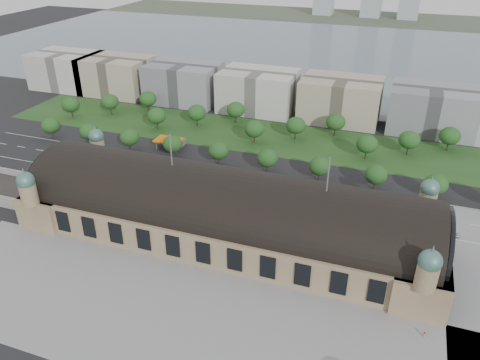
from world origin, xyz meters
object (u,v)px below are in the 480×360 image
(bus_west, at_px, (265,198))
(bus_mid, at_px, (311,206))
(traffic_car_1, at_px, (115,154))
(traffic_car_2, at_px, (160,181))
(traffic_car_3, at_px, (217,172))
(parked_car_6, at_px, (180,189))
(bus_east, at_px, (343,213))
(traffic_car_6, at_px, (452,234))
(parked_car_4, at_px, (176,188))
(parked_car_0, at_px, (129,183))
(parked_car_2, at_px, (145,187))
(petrol_station, at_px, (174,141))
(traffic_car_0, at_px, (48,155))
(parked_car_1, at_px, (83,173))
(parked_car_3, at_px, (156,189))
(traffic_car_5, at_px, (335,200))
(pedestrian_0, at_px, (424,335))
(parked_car_5, at_px, (148,184))
(traffic_car_4, at_px, (289,201))

(bus_west, height_order, bus_mid, bus_mid)
(traffic_car_1, xyz_separation_m, traffic_car_2, (34.56, -17.09, -0.01))
(traffic_car_1, height_order, traffic_car_3, traffic_car_3)
(parked_car_6, xyz_separation_m, bus_east, (69.62, 2.00, 1.14))
(traffic_car_6, relative_size, parked_car_4, 1.37)
(parked_car_0, height_order, bus_east, bus_east)
(parked_car_2, relative_size, parked_car_6, 1.11)
(petrol_station, relative_size, bus_east, 1.09)
(traffic_car_0, relative_size, bus_east, 0.34)
(traffic_car_6, xyz_separation_m, bus_east, (-39.70, -0.64, 1.03))
(traffic_car_3, bearing_deg, parked_car_1, 102.60)
(parked_car_3, relative_size, parked_car_6, 1.02)
(traffic_car_5, bearing_deg, traffic_car_6, -102.00)
(traffic_car_2, xyz_separation_m, parked_car_1, (-36.84, -5.31, 0.11))
(traffic_car_1, relative_size, pedestrian_0, 2.28)
(traffic_car_5, xyz_separation_m, parked_car_2, (-79.65, -16.09, 0.03))
(pedestrian_0, bearing_deg, traffic_car_3, 144.83)
(parked_car_4, bearing_deg, traffic_car_5, 62.68)
(parked_car_6, bearing_deg, bus_west, 64.33)
(petrol_station, bearing_deg, traffic_car_5, -17.55)
(traffic_car_3, bearing_deg, parked_car_5, 122.70)
(traffic_car_5, height_order, parked_car_2, parked_car_2)
(parked_car_4, bearing_deg, bus_mid, 55.17)
(petrol_station, height_order, parked_car_4, petrol_station)
(traffic_car_3, xyz_separation_m, parked_car_2, (-24.00, -23.04, 0.02))
(traffic_car_5, relative_size, parked_car_6, 0.94)
(traffic_car_2, xyz_separation_m, traffic_car_6, (120.41, -0.66, 0.08))
(traffic_car_1, relative_size, parked_car_5, 0.78)
(parked_car_2, bearing_deg, traffic_car_5, 66.82)
(traffic_car_1, bearing_deg, traffic_car_6, -96.94)
(traffic_car_5, height_order, parked_car_4, traffic_car_5)
(traffic_car_5, distance_m, pedestrian_0, 73.36)
(traffic_car_6, height_order, bus_mid, bus_mid)
(traffic_car_3, bearing_deg, pedestrian_0, -136.10)
(traffic_car_6, relative_size, bus_mid, 0.47)
(petrol_station, height_order, parked_car_1, petrol_station)
(parked_car_0, xyz_separation_m, pedestrian_0, (123.27, -48.94, 0.19))
(traffic_car_0, relative_size, parked_car_5, 0.81)
(traffic_car_1, height_order, traffic_car_4, traffic_car_4)
(parked_car_3, distance_m, parked_car_6, 10.19)
(traffic_car_5, distance_m, bus_mid, 12.53)
(traffic_car_3, xyz_separation_m, traffic_car_5, (55.65, -6.94, -0.01))
(traffic_car_2, relative_size, traffic_car_6, 0.89)
(traffic_car_4, relative_size, parked_car_2, 0.94)
(parked_car_4, bearing_deg, bus_west, 56.39)
(petrol_station, height_order, traffic_car_1, petrol_station)
(bus_west, xyz_separation_m, pedestrian_0, (62.43, -54.88, -0.65))
(parked_car_2, xyz_separation_m, parked_car_5, (-0.21, 2.26, 0.03))
(parked_car_1, bearing_deg, traffic_car_1, 141.85)
(bus_east, bearing_deg, traffic_car_4, 84.67)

